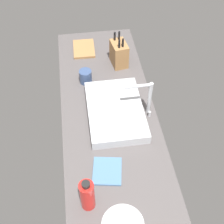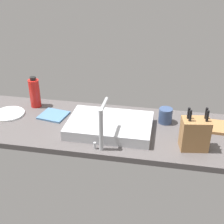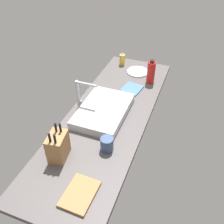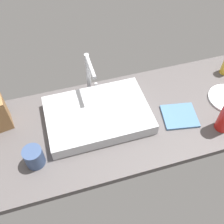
{
  "view_description": "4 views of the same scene",
  "coord_description": "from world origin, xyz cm",
  "px_view_note": "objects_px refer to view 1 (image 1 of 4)",
  "views": [
    {
      "loc": [
        121.93,
        -15.7,
        147.37
      ],
      "look_at": [
        3.84,
        1.17,
        11.24
      ],
      "focal_mm": 48.43,
      "sensor_mm": 36.0,
      "label": 1
    },
    {
      "loc": [
        -31.35,
        159.37,
        100.41
      ],
      "look_at": [
        -0.57,
        -3.54,
        12.01
      ],
      "focal_mm": 48.95,
      "sensor_mm": 36.0,
      "label": 2
    },
    {
      "loc": [
        -135.39,
        -53.85,
        124.52
      ],
      "look_at": [
        -5.82,
        -4.96,
        11.85
      ],
      "focal_mm": 39.97,
      "sensor_mm": 36.0,
      "label": 3
    },
    {
      "loc": [
        -16.74,
        -74.99,
        109.36
      ],
      "look_at": [
        5.75,
        0.89,
        10.39
      ],
      "focal_mm": 42.3,
      "sensor_mm": 36.0,
      "label": 4
    }
  ],
  "objects_px": {
    "dish_towel": "(107,171)",
    "knife_block": "(119,54)",
    "water_bottle": "(87,195)",
    "coffee_mug": "(86,77)",
    "faucet": "(146,96)",
    "cutting_board": "(84,49)",
    "sink_basin": "(115,111)"
  },
  "relations": [
    {
      "from": "sink_basin",
      "to": "coffee_mug",
      "type": "height_order",
      "value": "coffee_mug"
    },
    {
      "from": "coffee_mug",
      "to": "cutting_board",
      "type": "bearing_deg",
      "value": 177.59
    },
    {
      "from": "faucet",
      "to": "cutting_board",
      "type": "bearing_deg",
      "value": -154.97
    },
    {
      "from": "dish_towel",
      "to": "knife_block",
      "type": "bearing_deg",
      "value": 167.08
    },
    {
      "from": "water_bottle",
      "to": "coffee_mug",
      "type": "height_order",
      "value": "water_bottle"
    },
    {
      "from": "knife_block",
      "to": "cutting_board",
      "type": "xyz_separation_m",
      "value": [
        -0.2,
        -0.24,
        -0.08
      ]
    },
    {
      "from": "water_bottle",
      "to": "sink_basin",
      "type": "bearing_deg",
      "value": 158.82
    },
    {
      "from": "sink_basin",
      "to": "knife_block",
      "type": "xyz_separation_m",
      "value": [
        -0.49,
        0.1,
        0.06
      ]
    },
    {
      "from": "knife_block",
      "to": "water_bottle",
      "type": "distance_m",
      "value": 1.1
    },
    {
      "from": "sink_basin",
      "to": "cutting_board",
      "type": "relative_size",
      "value": 2.26
    },
    {
      "from": "dish_towel",
      "to": "coffee_mug",
      "type": "xyz_separation_m",
      "value": [
        -0.72,
        -0.05,
        0.04
      ]
    },
    {
      "from": "sink_basin",
      "to": "water_bottle",
      "type": "relative_size",
      "value": 2.31
    },
    {
      "from": "knife_block",
      "to": "water_bottle",
      "type": "xyz_separation_m",
      "value": [
        1.06,
        -0.32,
        0.01
      ]
    },
    {
      "from": "dish_towel",
      "to": "water_bottle",
      "type": "bearing_deg",
      "value": -34.48
    },
    {
      "from": "coffee_mug",
      "to": "water_bottle",
      "type": "bearing_deg",
      "value": -4.09
    },
    {
      "from": "coffee_mug",
      "to": "sink_basin",
      "type": "bearing_deg",
      "value": 25.67
    },
    {
      "from": "water_bottle",
      "to": "coffee_mug",
      "type": "relative_size",
      "value": 2.25
    },
    {
      "from": "faucet",
      "to": "dish_towel",
      "type": "height_order",
      "value": "faucet"
    },
    {
      "from": "cutting_board",
      "to": "coffee_mug",
      "type": "distance_m",
      "value": 0.37
    },
    {
      "from": "sink_basin",
      "to": "dish_towel",
      "type": "relative_size",
      "value": 2.98
    },
    {
      "from": "faucet",
      "to": "dish_towel",
      "type": "bearing_deg",
      "value": -36.68
    },
    {
      "from": "faucet",
      "to": "dish_towel",
      "type": "distance_m",
      "value": 0.5
    },
    {
      "from": "knife_block",
      "to": "water_bottle",
      "type": "height_order",
      "value": "knife_block"
    },
    {
      "from": "cutting_board",
      "to": "faucet",
      "type": "bearing_deg",
      "value": 25.03
    },
    {
      "from": "sink_basin",
      "to": "water_bottle",
      "type": "xyz_separation_m",
      "value": [
        0.57,
        -0.22,
        0.07
      ]
    },
    {
      "from": "cutting_board",
      "to": "dish_towel",
      "type": "distance_m",
      "value": 1.09
    },
    {
      "from": "faucet",
      "to": "knife_block",
      "type": "relative_size",
      "value": 1.02
    },
    {
      "from": "cutting_board",
      "to": "water_bottle",
      "type": "xyz_separation_m",
      "value": [
        1.26,
        -0.08,
        0.09
      ]
    },
    {
      "from": "faucet",
      "to": "knife_block",
      "type": "xyz_separation_m",
      "value": [
        -0.5,
        -0.09,
        -0.06
      ]
    },
    {
      "from": "sink_basin",
      "to": "water_bottle",
      "type": "height_order",
      "value": "water_bottle"
    },
    {
      "from": "faucet",
      "to": "coffee_mug",
      "type": "xyz_separation_m",
      "value": [
        -0.34,
        -0.34,
        -0.1
      ]
    },
    {
      "from": "sink_basin",
      "to": "dish_towel",
      "type": "height_order",
      "value": "sink_basin"
    }
  ]
}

